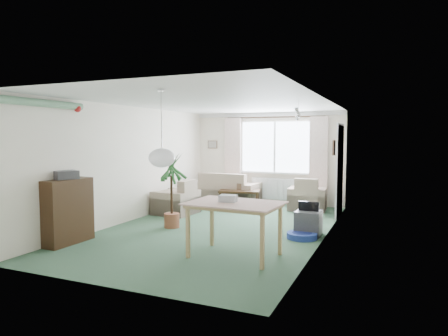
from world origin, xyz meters
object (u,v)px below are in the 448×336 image
at_px(tv_cube, 308,223).
at_px(pet_bed, 302,236).
at_px(armchair_corner, 308,193).
at_px(houseplant, 172,190).
at_px(dining_table, 235,230).
at_px(coffee_table, 239,199).
at_px(sofa, 227,188).
at_px(bookshelf, 68,211).
at_px(armchair_left, 176,197).

bearing_deg(tv_cube, pet_bed, -99.98).
relative_size(armchair_corner, tv_cube, 1.82).
height_order(houseplant, dining_table, houseplant).
xyz_separation_m(coffee_table, dining_table, (1.38, -3.80, 0.17)).
bearing_deg(tv_cube, coffee_table, 134.98).
bearing_deg(sofa, houseplant, 93.53).
bearing_deg(dining_table, bookshelf, -171.71).
relative_size(sofa, coffee_table, 1.66).
bearing_deg(dining_table, houseplant, 145.07).
xyz_separation_m(armchair_corner, coffee_table, (-1.60, -0.46, -0.17)).
height_order(sofa, bookshelf, bookshelf).
bearing_deg(tv_cube, bookshelf, -149.67).
distance_m(armchair_corner, armchair_left, 3.19).
bearing_deg(pet_bed, bookshelf, -152.39).
bearing_deg(armchair_left, armchair_corner, 126.70).
relative_size(armchair_left, houseplant, 0.59).
height_order(sofa, coffee_table, sofa).
xyz_separation_m(bookshelf, pet_bed, (3.49, 1.83, -0.48)).
distance_m(coffee_table, tv_cube, 2.97).
bearing_deg(houseplant, sofa, 91.55).
distance_m(coffee_table, pet_bed, 3.17).
relative_size(coffee_table, pet_bed, 1.91).
xyz_separation_m(coffee_table, houseplant, (-0.44, -2.53, 0.52)).
bearing_deg(coffee_table, houseplant, -99.87).
relative_size(sofa, armchair_left, 1.89).
relative_size(bookshelf, dining_table, 0.85).
bearing_deg(houseplant, pet_bed, 3.34).
distance_m(dining_table, pet_bed, 1.62).
distance_m(armchair_corner, houseplant, 3.63).
bearing_deg(dining_table, armchair_corner, 87.01).
bearing_deg(tv_cube, dining_table, -114.14).
bearing_deg(pet_bed, armchair_corner, 99.49).
relative_size(bookshelf, houseplant, 0.72).
height_order(coffee_table, dining_table, dining_table).
xyz_separation_m(tv_cube, pet_bed, (-0.05, -0.31, -0.17)).
bearing_deg(tv_cube, armchair_corner, 100.98).
xyz_separation_m(sofa, armchair_left, (-0.55, -1.76, -0.02)).
distance_m(sofa, coffee_table, 0.73).
height_order(sofa, armchair_corner, sofa).
distance_m(sofa, dining_table, 4.68).
distance_m(armchair_left, pet_bed, 3.36).
distance_m(armchair_left, bookshelf, 2.95).
xyz_separation_m(armchair_corner, pet_bed, (0.47, -2.84, -0.34)).
height_order(dining_table, pet_bed, dining_table).
relative_size(coffee_table, dining_table, 0.79).
bearing_deg(dining_table, armchair_left, 134.18).
relative_size(dining_table, pet_bed, 2.41).
height_order(coffee_table, pet_bed, coffee_table).
bearing_deg(pet_bed, houseplant, -176.66).
bearing_deg(armchair_left, dining_table, 47.97).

